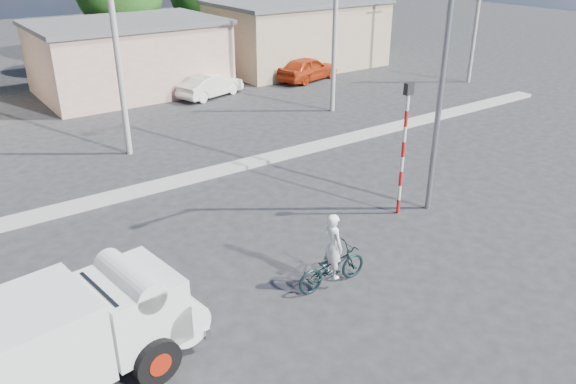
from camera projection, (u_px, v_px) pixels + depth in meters
ground_plane at (355, 262)px, 15.77m from camera, size 120.00×120.00×0.00m
median at (217, 171)px, 21.68m from camera, size 40.00×0.80×0.16m
truck at (61, 339)px, 10.82m from camera, size 5.78×2.78×2.30m
bicycle at (332, 267)px, 14.52m from camera, size 2.10×0.78×1.09m
cyclist at (332, 256)px, 14.38m from camera, size 0.44×0.66×1.78m
car_cream at (210, 85)px, 31.66m from camera, size 4.28×2.53×1.33m
car_red at (308, 69)px, 35.23m from camera, size 4.72×2.78×1.51m
traffic_pole at (404, 139)px, 17.48m from camera, size 0.28×0.18×4.36m
streetlight at (441, 61)px, 16.76m from camera, size 2.34×0.22×9.00m
building_row at (113, 56)px, 31.80m from camera, size 37.80×7.30×4.44m
utility_poles at (234, 43)px, 24.69m from camera, size 35.40×0.24×8.00m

